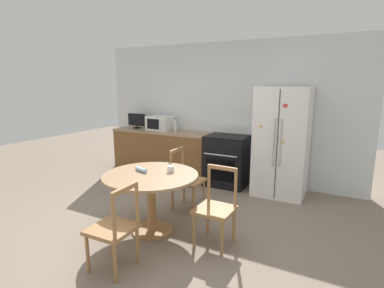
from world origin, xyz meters
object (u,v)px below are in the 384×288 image
(microwave, at_px, (160,123))
(dining_chair_right, at_px, (216,209))
(refrigerator, at_px, (282,142))
(oven_range, at_px, (227,160))
(candle_glass, at_px, (171,169))
(counter_bottle, at_px, (175,126))
(countertop_tv, at_px, (137,120))
(dining_chair_far, at_px, (187,180))
(dining_chair_near, at_px, (114,229))

(microwave, height_order, dining_chair_right, microwave)
(refrigerator, xyz_separation_m, oven_range, (-0.96, 0.03, -0.43))
(candle_glass, bearing_deg, counter_bottle, 119.72)
(countertop_tv, relative_size, dining_chair_right, 0.46)
(microwave, distance_m, dining_chair_far, 2.03)
(dining_chair_right, distance_m, dining_chair_far, 1.08)
(oven_range, distance_m, counter_bottle, 1.27)
(refrigerator, relative_size, dining_chair_right, 1.99)
(dining_chair_right, bearing_deg, dining_chair_near, 55.24)
(dining_chair_right, bearing_deg, countertop_tv, -35.14)
(microwave, xyz_separation_m, counter_bottle, (0.36, 0.01, -0.04))
(oven_range, relative_size, counter_bottle, 4.10)
(dining_chair_far, bearing_deg, candle_glass, 10.57)
(refrigerator, distance_m, dining_chair_near, 3.12)
(countertop_tv, bearing_deg, counter_bottle, 1.61)
(dining_chair_far, bearing_deg, countertop_tv, -125.02)
(counter_bottle, bearing_deg, dining_chair_far, -53.35)
(oven_range, relative_size, dining_chair_far, 1.20)
(countertop_tv, xyz_separation_m, dining_chair_far, (1.96, -1.34, -0.64))
(oven_range, distance_m, countertop_tv, 2.18)
(microwave, distance_m, candle_glass, 2.51)
(countertop_tv, xyz_separation_m, counter_bottle, (0.94, 0.03, -0.07))
(counter_bottle, height_order, dining_chair_far, counter_bottle)
(dining_chair_far, bearing_deg, counter_bottle, -144.03)
(refrigerator, xyz_separation_m, countertop_tv, (-3.05, 0.07, 0.17))
(counter_bottle, height_order, dining_chair_near, counter_bottle)
(dining_chair_near, relative_size, dining_chair_right, 1.00)
(dining_chair_right, bearing_deg, microwave, -42.14)
(microwave, bearing_deg, oven_range, -2.21)
(microwave, distance_m, dining_chair_right, 3.07)
(refrigerator, relative_size, dining_chair_far, 1.99)
(candle_glass, bearing_deg, dining_chair_near, -91.27)
(oven_range, bearing_deg, dining_chair_right, -72.08)
(countertop_tv, height_order, dining_chair_near, countertop_tv)
(oven_range, xyz_separation_m, counter_bottle, (-1.15, 0.06, 0.53))
(dining_chair_right, relative_size, dining_chair_far, 1.00)
(counter_bottle, xyz_separation_m, dining_chair_near, (1.12, -3.02, -0.57))
(counter_bottle, bearing_deg, candle_glass, -60.28)
(dining_chair_far, xyz_separation_m, candle_glass, (0.13, -0.64, 0.35))
(refrigerator, relative_size, countertop_tv, 4.32)
(countertop_tv, bearing_deg, candle_glass, -43.43)
(counter_bottle, distance_m, dining_chair_right, 2.82)
(oven_range, height_order, dining_chair_right, oven_range)
(microwave, height_order, candle_glass, microwave)
(refrigerator, distance_m, countertop_tv, 3.06)
(microwave, distance_m, dining_chair_near, 3.41)
(countertop_tv, xyz_separation_m, dining_chair_right, (2.75, -2.07, -0.64))
(countertop_tv, bearing_deg, refrigerator, -1.36)
(dining_chair_far, bearing_deg, microwave, -135.32)
(oven_range, distance_m, dining_chair_right, 2.14)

